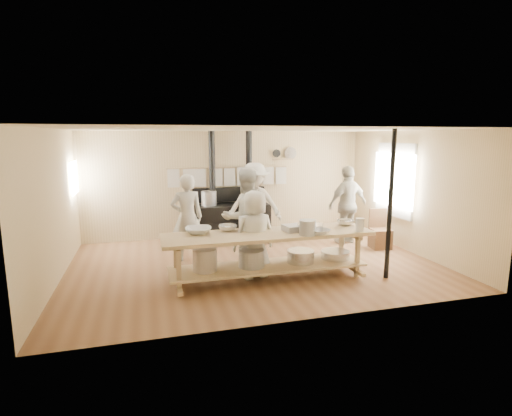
# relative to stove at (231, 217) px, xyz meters

# --- Properties ---
(ground) EXTENTS (7.00, 7.00, 0.00)m
(ground) POSITION_rel_stove_xyz_m (0.01, -2.12, -0.52)
(ground) COLOR brown
(ground) RESTS_ON ground
(room_shell) EXTENTS (7.00, 7.00, 7.00)m
(room_shell) POSITION_rel_stove_xyz_m (0.01, -2.12, 1.10)
(room_shell) COLOR #CCB482
(room_shell) RESTS_ON ground
(window_right) EXTENTS (0.09, 1.50, 1.65)m
(window_right) POSITION_rel_stove_xyz_m (3.48, -1.52, 0.98)
(window_right) COLOR beige
(window_right) RESTS_ON ground
(left_opening) EXTENTS (0.00, 0.90, 0.90)m
(left_opening) POSITION_rel_stove_xyz_m (-3.44, -0.12, 1.08)
(left_opening) COLOR white
(left_opening) RESTS_ON ground
(stove) EXTENTS (1.90, 0.75, 2.60)m
(stove) POSITION_rel_stove_xyz_m (0.00, 0.00, 0.00)
(stove) COLOR black
(stove) RESTS_ON ground
(towel_rail) EXTENTS (3.00, 0.04, 0.47)m
(towel_rail) POSITION_rel_stove_xyz_m (0.01, 0.28, 1.03)
(towel_rail) COLOR tan
(towel_rail) RESTS_ON ground
(back_wall_shelf) EXTENTS (0.63, 0.14, 0.32)m
(back_wall_shelf) POSITION_rel_stove_xyz_m (1.47, 0.32, 1.48)
(back_wall_shelf) COLOR tan
(back_wall_shelf) RESTS_ON ground
(prep_table) EXTENTS (3.60, 0.90, 0.85)m
(prep_table) POSITION_rel_stove_xyz_m (-0.00, -3.02, -0.00)
(prep_table) COLOR tan
(prep_table) RESTS_ON ground
(support_post) EXTENTS (0.08, 0.08, 2.60)m
(support_post) POSITION_rel_stove_xyz_m (2.06, -3.47, 0.78)
(support_post) COLOR black
(support_post) RESTS_ON ground
(cook_far_left) EXTENTS (0.66, 0.45, 1.75)m
(cook_far_left) POSITION_rel_stove_xyz_m (-1.21, -1.48, 0.36)
(cook_far_left) COLOR #BBB8A6
(cook_far_left) RESTS_ON ground
(cook_left) EXTENTS (1.00, 0.82, 1.89)m
(cook_left) POSITION_rel_stove_xyz_m (-0.18, -2.14, 0.42)
(cook_left) COLOR #BBB8A6
(cook_left) RESTS_ON ground
(cook_center) EXTENTS (0.84, 0.62, 1.56)m
(cook_center) POSITION_rel_stove_xyz_m (-0.18, -2.81, 0.26)
(cook_center) COLOR #BBB8A6
(cook_center) RESTS_ON ground
(cook_right) EXTENTS (1.14, 0.67, 1.82)m
(cook_right) POSITION_rel_stove_xyz_m (2.52, -1.13, 0.39)
(cook_right) COLOR #BBB8A6
(cook_right) RESTS_ON ground
(cook_by_window) EXTENTS (1.38, 1.05, 1.89)m
(cook_by_window) POSITION_rel_stove_xyz_m (0.37, -0.77, 0.43)
(cook_by_window) COLOR #BBB8A6
(cook_by_window) RESTS_ON ground
(chair) EXTENTS (0.46, 0.46, 0.87)m
(chair) POSITION_rel_stove_xyz_m (3.03, -1.74, -0.26)
(chair) COLOR #523421
(chair) RESTS_ON ground
(bowl_white_a) EXTENTS (0.50, 0.50, 0.11)m
(bowl_white_a) POSITION_rel_stove_xyz_m (-1.16, -2.76, 0.38)
(bowl_white_a) COLOR silver
(bowl_white_a) RESTS_ON prep_table
(bowl_steel_a) EXTENTS (0.44, 0.44, 0.10)m
(bowl_steel_a) POSITION_rel_stove_xyz_m (-0.63, -2.69, 0.38)
(bowl_steel_a) COLOR silver
(bowl_steel_a) RESTS_ON prep_table
(bowl_white_b) EXTENTS (0.49, 0.49, 0.09)m
(bowl_white_b) POSITION_rel_stove_xyz_m (0.79, -3.35, 0.37)
(bowl_white_b) COLOR silver
(bowl_white_b) RESTS_ON prep_table
(bowl_steel_b) EXTENTS (0.41, 0.41, 0.10)m
(bowl_steel_b) POSITION_rel_stove_xyz_m (1.56, -2.84, 0.38)
(bowl_steel_b) COLOR silver
(bowl_steel_b) RESTS_ON prep_table
(roasting_pan) EXTENTS (0.51, 0.37, 0.11)m
(roasting_pan) POSITION_rel_stove_xyz_m (0.54, -3.01, 0.38)
(roasting_pan) COLOR #B2B2B7
(roasting_pan) RESTS_ON prep_table
(mixing_bowl_large) EXTENTS (0.48, 0.48, 0.14)m
(mixing_bowl_large) POSITION_rel_stove_xyz_m (0.71, -3.16, 0.40)
(mixing_bowl_large) COLOR silver
(mixing_bowl_large) RESTS_ON prep_table
(bucket_galv) EXTENTS (0.35, 0.35, 0.25)m
(bucket_galv) POSITION_rel_stove_xyz_m (0.58, -3.35, 0.46)
(bucket_galv) COLOR gray
(bucket_galv) RESTS_ON prep_table
(deep_bowl_enamel) EXTENTS (0.37, 0.37, 0.22)m
(deep_bowl_enamel) POSITION_rel_stove_xyz_m (-0.25, -2.69, 0.44)
(deep_bowl_enamel) COLOR silver
(deep_bowl_enamel) RESTS_ON prep_table
(pitcher) EXTENTS (0.17, 0.17, 0.23)m
(pitcher) POSITION_rel_stove_xyz_m (1.56, -3.35, 0.44)
(pitcher) COLOR silver
(pitcher) RESTS_ON prep_table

